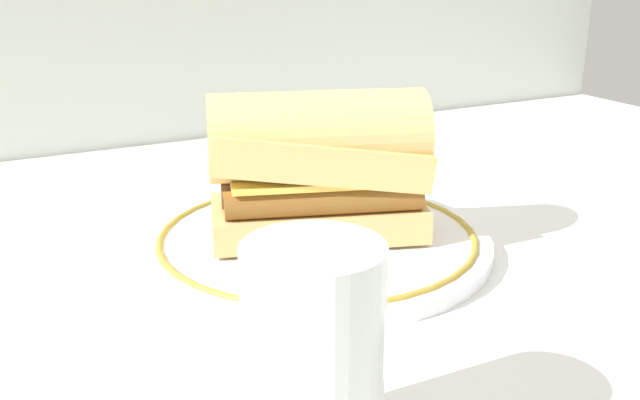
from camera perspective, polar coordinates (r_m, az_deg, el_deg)
name	(u,v)px	position (r m, az deg, el deg)	size (l,w,h in m)	color
ground_plane	(285,255)	(0.61, -2.73, -4.31)	(1.50, 1.50, 0.00)	white
plate	(320,242)	(0.61, 0.00, -3.30)	(0.29, 0.29, 0.01)	white
sausage_sandwich	(320,164)	(0.59, 0.00, 2.78)	(0.19, 0.13, 0.12)	#E4B86F
drinking_glass	(314,373)	(0.36, -0.50, -13.29)	(0.07, 0.07, 0.11)	silver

